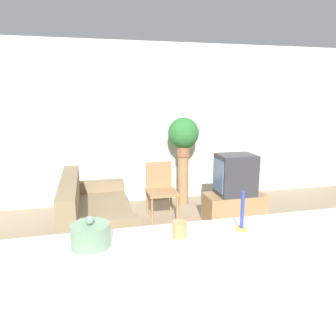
{
  "coord_description": "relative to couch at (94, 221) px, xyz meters",
  "views": [
    {
      "loc": [
        -0.51,
        -2.13,
        1.84
      ],
      "look_at": [
        0.55,
        2.17,
        0.85
      ],
      "focal_mm": 35.0,
      "sensor_mm": 36.0,
      "label": 1
    }
  ],
  "objects": [
    {
      "name": "potted_plant",
      "position": [
        1.53,
        1.25,
        0.9
      ],
      "size": [
        0.52,
        0.52,
        0.65
      ],
      "color": "#8E5B3D",
      "rests_on": "plant_stand"
    },
    {
      "name": "couch",
      "position": [
        0.0,
        0.0,
        0.0
      ],
      "size": [
        0.83,
        1.68,
        0.85
      ],
      "color": "#847051",
      "rests_on": "ground_plane"
    },
    {
      "name": "candlestick",
      "position": [
        0.93,
        -2.14,
        0.76
      ],
      "size": [
        0.07,
        0.07,
        0.27
      ],
      "color": "#B7933D",
      "rests_on": "foreground_counter"
    },
    {
      "name": "tv_stand",
      "position": [
        2.04,
        0.27,
        -0.09
      ],
      "size": [
        0.87,
        0.45,
        0.42
      ],
      "color": "#9E754C",
      "rests_on": "ground_plane"
    },
    {
      "name": "decorative_bowl",
      "position": [
        -0.04,
        -2.14,
        0.74
      ],
      "size": [
        0.23,
        0.23,
        0.19
      ],
      "color": "gray",
      "rests_on": "foreground_counter"
    },
    {
      "name": "plant_stand",
      "position": [
        1.53,
        1.25,
        0.11
      ],
      "size": [
        0.18,
        0.18,
        0.83
      ],
      "color": "#9E754C",
      "rests_on": "ground_plane"
    },
    {
      "name": "wall_back",
      "position": [
        0.49,
        1.6,
        1.05
      ],
      "size": [
        9.0,
        0.06,
        2.7
      ],
      "color": "silver",
      "rests_on": "ground_plane"
    },
    {
      "name": "television",
      "position": [
        2.03,
        0.27,
        0.41
      ],
      "size": [
        0.54,
        0.43,
        0.59
      ],
      "color": "#333338",
      "rests_on": "tv_stand"
    },
    {
      "name": "candle_jar",
      "position": [
        0.5,
        -2.14,
        0.72
      ],
      "size": [
        0.09,
        0.09,
        0.1
      ],
      "color": "#C6844C",
      "rests_on": "foreground_counter"
    },
    {
      "name": "wooden_chair",
      "position": [
        1.02,
        0.71,
        0.16
      ],
      "size": [
        0.44,
        0.44,
        0.84
      ],
      "color": "#9E754C",
      "rests_on": "ground_plane"
    },
    {
      "name": "foreground_counter",
      "position": [
        0.49,
        -2.14,
        0.19
      ],
      "size": [
        2.78,
        0.44,
        0.97
      ],
      "color": "white",
      "rests_on": "ground_plane"
    }
  ]
}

